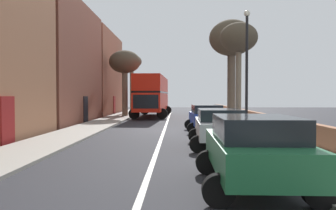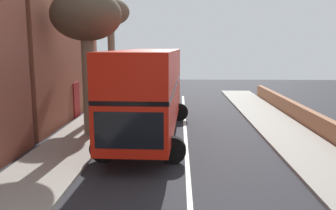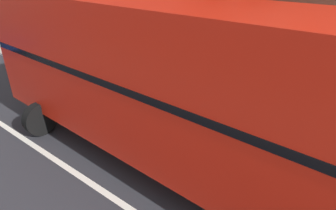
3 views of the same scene
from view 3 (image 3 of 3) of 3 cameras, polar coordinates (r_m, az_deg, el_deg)
The scene contains 2 objects.
sidewalk_left at distance 19.87m, azimuth -26.62°, elevation 9.74°, with size 2.60×60.00×0.12m, color #9E998E.
double_decker_bus at distance 6.75m, azimuth -1.54°, elevation 5.32°, with size 3.81×10.99×4.06m.
Camera 3 is at (3.14, 17.55, 4.75)m, focal length 31.45 mm.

